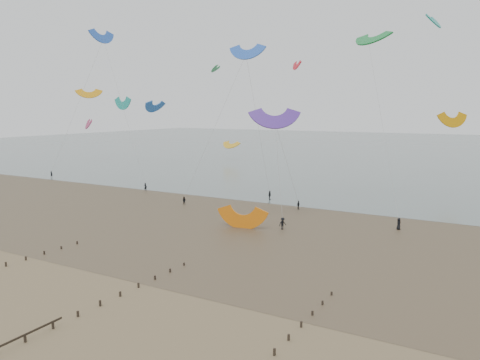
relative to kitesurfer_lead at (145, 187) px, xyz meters
The scene contains 6 objects.
ground 59.85m from the kitesurfer_lead, 55.29° to the right, with size 500.00×500.00×0.00m, color brown.
sea_and_shore 33.46m from the kitesurfer_lead, 26.24° to the right, with size 500.00×665.00×0.03m.
kitesurfer_lead is the anchor object (origin of this frame).
kitesurfers 49.58m from the kitesurfer_lead, ahead, with size 131.55×30.30×1.89m.
grounded_kite 39.92m from the kitesurfer_lead, 27.48° to the right, with size 6.91×3.62×5.27m, color orange, non-canonical shape.
kites_airborne 52.74m from the kitesurfer_lead, 56.12° to the left, with size 232.64×117.85×41.66m.
Camera 1 is at (35.83, -30.75, 18.20)m, focal length 35.00 mm.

